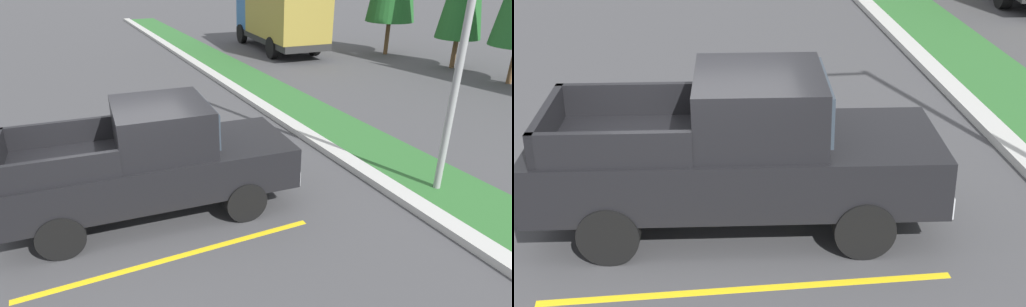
% 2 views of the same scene
% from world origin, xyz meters
% --- Properties ---
extents(ground_plane, '(120.00, 120.00, 0.00)m').
position_xyz_m(ground_plane, '(0.00, 0.00, 0.00)').
color(ground_plane, '#424244').
extents(parking_line_near, '(0.12, 4.80, 0.01)m').
position_xyz_m(parking_line_near, '(-1.75, 0.40, 0.00)').
color(parking_line_near, yellow).
rests_on(parking_line_near, ground).
extents(parking_line_far, '(0.12, 4.80, 0.01)m').
position_xyz_m(parking_line_far, '(1.35, 0.40, 0.00)').
color(parking_line_far, yellow).
rests_on(parking_line_far, ground).
extents(curb_strip, '(56.00, 0.40, 0.15)m').
position_xyz_m(curb_strip, '(0.00, 5.00, 0.07)').
color(curb_strip, '#B2B2AD').
rests_on(curb_strip, ground).
extents(grass_median, '(56.00, 1.80, 0.06)m').
position_xyz_m(grass_median, '(0.00, 6.10, 0.03)').
color(grass_median, '#2D662D').
rests_on(grass_median, ground).
extents(pickup_truck_main, '(2.29, 5.36, 2.10)m').
position_xyz_m(pickup_truck_main, '(-0.20, 0.45, 1.04)').
color(pickup_truck_main, black).
rests_on(pickup_truck_main, ground).
extents(cargo_truck_distant, '(6.97, 2.99, 3.40)m').
position_xyz_m(cargo_truck_distant, '(-12.93, 9.93, 1.85)').
color(cargo_truck_distant, black).
rests_on(cargo_truck_distant, ground).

